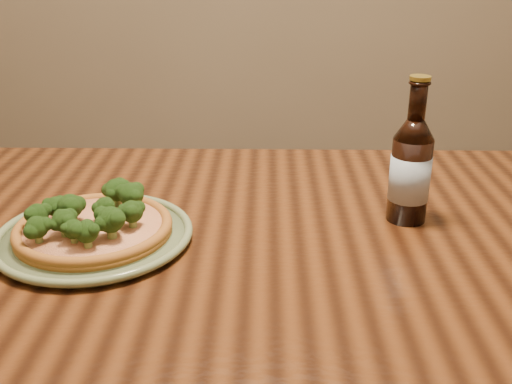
{
  "coord_description": "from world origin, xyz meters",
  "views": [
    {
      "loc": [
        0.05,
        -0.8,
        1.21
      ],
      "look_at": [
        0.03,
        0.12,
        0.82
      ],
      "focal_mm": 42.0,
      "sensor_mm": 36.0,
      "label": 1
    }
  ],
  "objects_px": {
    "beer_bottle": "(411,169)",
    "table": "(237,283)",
    "plate": "(95,235)",
    "pizza": "(93,224)"
  },
  "relations": [
    {
      "from": "table",
      "to": "plate",
      "type": "xyz_separation_m",
      "value": [
        -0.23,
        -0.02,
        0.1
      ]
    },
    {
      "from": "table",
      "to": "pizza",
      "type": "height_order",
      "value": "pizza"
    },
    {
      "from": "beer_bottle",
      "to": "table",
      "type": "bearing_deg",
      "value": -174.4
    },
    {
      "from": "pizza",
      "to": "beer_bottle",
      "type": "relative_size",
      "value": 1.0
    },
    {
      "from": "plate",
      "to": "beer_bottle",
      "type": "height_order",
      "value": "beer_bottle"
    },
    {
      "from": "plate",
      "to": "beer_bottle",
      "type": "relative_size",
      "value": 1.26
    },
    {
      "from": "pizza",
      "to": "table",
      "type": "bearing_deg",
      "value": 5.86
    },
    {
      "from": "beer_bottle",
      "to": "plate",
      "type": "bearing_deg",
      "value": -177.77
    },
    {
      "from": "pizza",
      "to": "beer_bottle",
      "type": "height_order",
      "value": "beer_bottle"
    },
    {
      "from": "table",
      "to": "pizza",
      "type": "distance_m",
      "value": 0.27
    }
  ]
}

